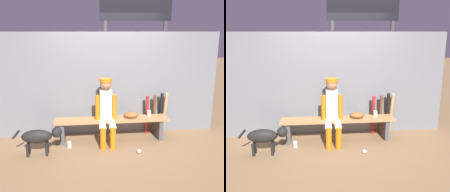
# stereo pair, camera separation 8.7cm
# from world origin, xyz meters

# --- Properties ---
(ground_plane) EXTENTS (30.00, 30.00, 0.00)m
(ground_plane) POSITION_xyz_m (0.00, 0.00, 0.00)
(ground_plane) COLOR olive
(chainlink_fence) EXTENTS (4.50, 0.03, 2.08)m
(chainlink_fence) POSITION_xyz_m (0.00, 0.40, 1.04)
(chainlink_fence) COLOR slate
(chainlink_fence) RESTS_ON ground_plane
(dugout_bench) EXTENTS (2.20, 0.36, 0.45)m
(dugout_bench) POSITION_xyz_m (0.00, 0.00, 0.35)
(dugout_bench) COLOR #AD7F4C
(dugout_bench) RESTS_ON ground_plane
(player_seated) EXTENTS (0.41, 0.55, 1.24)m
(player_seated) POSITION_xyz_m (-0.12, -0.10, 0.67)
(player_seated) COLOR silver
(player_seated) RESTS_ON ground_plane
(baseball_glove) EXTENTS (0.28, 0.20, 0.12)m
(baseball_glove) POSITION_xyz_m (0.38, 0.00, 0.51)
(baseball_glove) COLOR brown
(baseball_glove) RESTS_ON dugout_bench
(bat_aluminum_red) EXTENTS (0.09, 0.16, 0.83)m
(bat_aluminum_red) POSITION_xyz_m (0.75, 0.24, 0.42)
(bat_aluminum_red) COLOR #B22323
(bat_aluminum_red) RESTS_ON ground_plane
(bat_wood_dark) EXTENTS (0.08, 0.17, 0.83)m
(bat_wood_dark) POSITION_xyz_m (0.91, 0.27, 0.42)
(bat_wood_dark) COLOR brown
(bat_wood_dark) RESTS_ON ground_plane
(bat_aluminum_black) EXTENTS (0.10, 0.26, 0.88)m
(bat_aluminum_black) POSITION_xyz_m (1.07, 0.31, 0.44)
(bat_aluminum_black) COLOR black
(bat_aluminum_black) RESTS_ON ground_plane
(bat_wood_tan) EXTENTS (0.10, 0.19, 0.87)m
(bat_wood_tan) POSITION_xyz_m (1.14, 0.29, 0.43)
(bat_wood_tan) COLOR tan
(bat_wood_tan) RESTS_ON ground_plane
(baseball) EXTENTS (0.07, 0.07, 0.07)m
(baseball) POSITION_xyz_m (0.41, -0.62, 0.04)
(baseball) COLOR white
(baseball) RESTS_ON ground_plane
(cup_on_ground) EXTENTS (0.08, 0.08, 0.11)m
(cup_on_ground) POSITION_xyz_m (-0.82, -0.23, 0.06)
(cup_on_ground) COLOR silver
(cup_on_ground) RESTS_ON ground_plane
(cup_on_bench) EXTENTS (0.08, 0.08, 0.11)m
(cup_on_bench) POSITION_xyz_m (0.75, 0.07, 0.51)
(cup_on_bench) COLOR silver
(cup_on_bench) RESTS_ON dugout_bench
(scoreboard) EXTENTS (1.91, 0.27, 3.46)m
(scoreboard) POSITION_xyz_m (0.76, 1.30, 2.38)
(scoreboard) COLOR #3F3F42
(scoreboard) RESTS_ON ground_plane
(dog) EXTENTS (0.84, 0.20, 0.49)m
(dog) POSITION_xyz_m (-1.30, -0.46, 0.34)
(dog) COLOR black
(dog) RESTS_ON ground_plane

